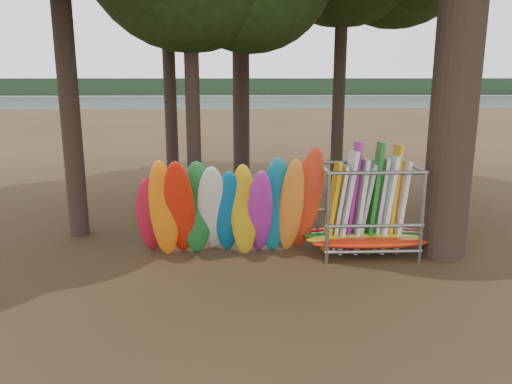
{
  "coord_description": "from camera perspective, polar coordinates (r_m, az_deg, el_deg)",
  "views": [
    {
      "loc": [
        -0.8,
        -11.56,
        4.44
      ],
      "look_at": [
        -0.23,
        1.5,
        1.4
      ],
      "focal_mm": 35.0,
      "sensor_mm": 36.0,
      "label": 1
    }
  ],
  "objects": [
    {
      "name": "far_shore",
      "position": [
        121.58,
        -2.17,
        11.92
      ],
      "size": [
        160.0,
        4.0,
        4.0
      ],
      "primitive_type": "cube",
      "color": "black",
      "rests_on": "ground"
    },
    {
      "name": "storage_rack",
      "position": [
        12.96,
        12.53,
        -2.36
      ],
      "size": [
        3.22,
        1.53,
        2.87
      ],
      "color": "gray",
      "rests_on": "ground"
    },
    {
      "name": "lake",
      "position": [
        71.7,
        -1.89,
        9.53
      ],
      "size": [
        160.0,
        160.0,
        0.0
      ],
      "primitive_type": "plane",
      "color": "gray",
      "rests_on": "ground"
    },
    {
      "name": "kayak_row",
      "position": [
        12.13,
        -3.27,
        -2.03
      ],
      "size": [
        4.73,
        2.15,
        3.04
      ],
      "color": "red",
      "rests_on": "ground"
    },
    {
      "name": "ground",
      "position": [
        12.41,
        1.36,
        -7.88
      ],
      "size": [
        120.0,
        120.0,
        0.0
      ],
      "primitive_type": "plane",
      "color": "#47331E",
      "rests_on": "ground"
    }
  ]
}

